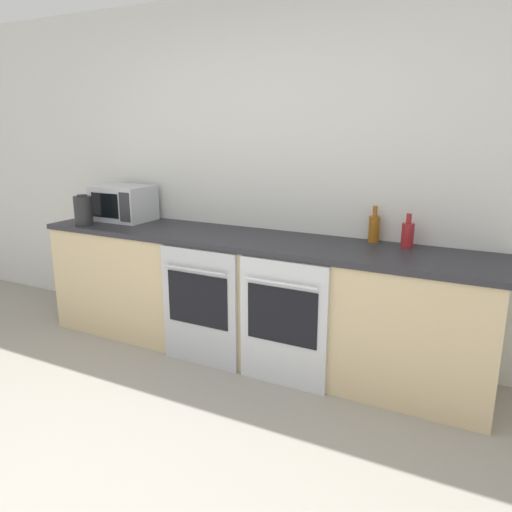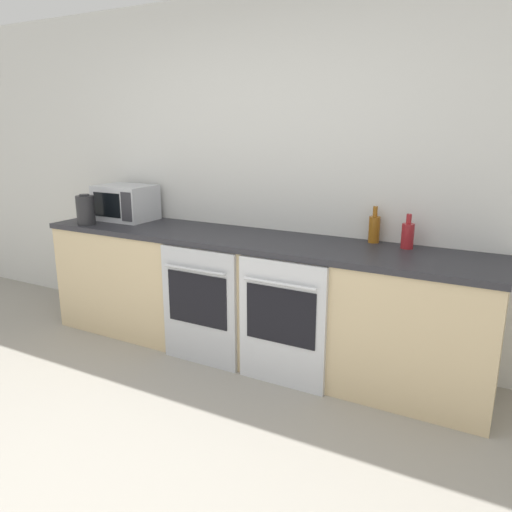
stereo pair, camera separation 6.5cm
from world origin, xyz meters
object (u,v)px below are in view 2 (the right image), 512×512
object	(u,v)px
oven_right	(281,324)
bottle_red	(408,235)
oven_left	(199,307)
microwave	(126,203)
kettle	(86,210)
bottle_amber	(374,228)

from	to	relation	value
oven_right	bottle_red	xyz separation A→B (m)	(0.64, 0.54, 0.55)
oven_left	bottle_red	bearing A→B (deg)	22.70
oven_right	microwave	world-z (taller)	microwave
bottle_red	kettle	bearing A→B (deg)	-170.21
bottle_red	oven_right	bearing A→B (deg)	-139.94
oven_left	oven_right	bearing A→B (deg)	0.00
oven_right	bottle_red	world-z (taller)	bottle_red
oven_left	microwave	size ratio (longest dim) A/B	1.82
oven_right	bottle_amber	distance (m)	0.91
bottle_amber	kettle	world-z (taller)	bottle_amber
microwave	bottle_amber	size ratio (longest dim) A/B	1.87
oven_left	microwave	xyz separation A→B (m)	(-1.03, 0.44, 0.61)
oven_left	bottle_amber	distance (m)	1.33
bottle_red	bottle_amber	size ratio (longest dim) A/B	0.91
microwave	bottle_red	xyz separation A→B (m)	(2.32, 0.10, -0.06)
oven_left	bottle_red	size ratio (longest dim) A/B	3.75
bottle_red	bottle_amber	xyz separation A→B (m)	(-0.24, 0.06, 0.01)
oven_left	microwave	world-z (taller)	microwave
oven_left	kettle	size ratio (longest dim) A/B	3.45
bottle_red	bottle_amber	bearing A→B (deg)	165.55
oven_right	bottle_red	distance (m)	1.00
bottle_amber	oven_left	bearing A→B (deg)	-150.27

